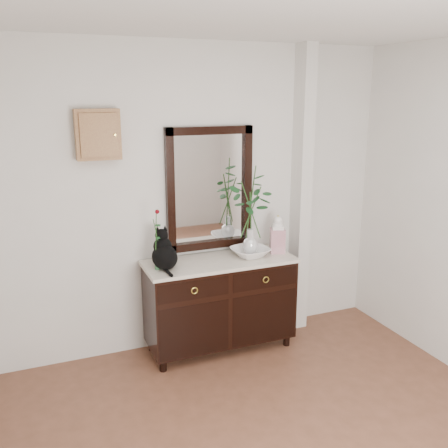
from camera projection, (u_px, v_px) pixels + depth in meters
name	position (u px, v px, depth m)	size (l,w,h in m)	color
wall_back	(199.00, 200.00, 4.43)	(3.60, 0.04, 2.70)	silver
pilaster	(301.00, 193.00, 4.73)	(0.12, 0.20, 2.70)	silver
sideboard	(220.00, 300.00, 4.47)	(1.33, 0.52, 0.82)	black
wall_mirror	(210.00, 189.00, 4.44)	(0.80, 0.06, 1.10)	black
key_cabinet	(98.00, 135.00, 3.94)	(0.35, 0.10, 0.40)	brown
cat	(164.00, 249.00, 4.11)	(0.24, 0.29, 0.34)	black
lotus_bowl	(250.00, 252.00, 4.46)	(0.33, 0.33, 0.08)	white
vase_branches	(251.00, 210.00, 4.36)	(0.39, 0.39, 0.81)	silver
bud_vase_rose	(156.00, 239.00, 4.08)	(0.06, 0.06, 0.52)	#30673C
ginger_jar	(278.00, 234.00, 4.54)	(0.13, 0.13, 0.35)	silver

